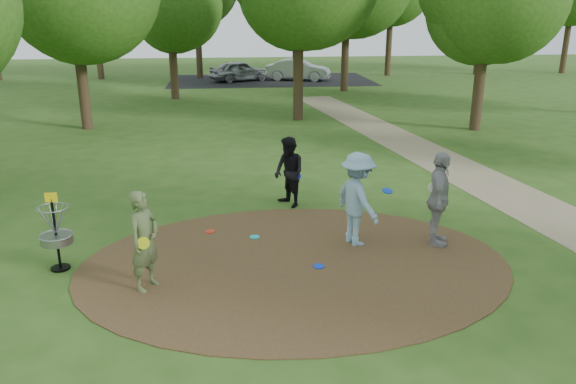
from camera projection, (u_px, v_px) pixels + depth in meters
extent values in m
plane|color=#2D5119|center=(295.00, 264.00, 10.97)|extent=(100.00, 100.00, 0.00)
cylinder|color=#47301C|center=(295.00, 264.00, 10.97)|extent=(8.40, 8.40, 0.02)
cube|color=#8C7A5B|center=(551.00, 216.00, 13.55)|extent=(7.55, 39.89, 0.01)
cube|color=black|center=(271.00, 80.00, 39.52)|extent=(14.00, 8.00, 0.01)
imported|color=#57673C|center=(144.00, 241.00, 9.76)|extent=(0.72, 0.79, 1.82)
cylinder|color=yellow|center=(143.00, 243.00, 9.54)|extent=(0.22, 0.07, 0.22)
imported|color=#86AEC7|center=(357.00, 199.00, 11.64)|extent=(1.16, 1.47, 1.99)
cylinder|color=#0B3AC7|center=(387.00, 191.00, 11.64)|extent=(0.29, 0.29, 0.08)
imported|color=black|center=(289.00, 172.00, 13.97)|extent=(0.99, 1.07, 1.77)
cylinder|color=#0E1AEE|center=(297.00, 176.00, 14.01)|extent=(0.23, 0.12, 0.22)
imported|color=#9A9A9D|center=(439.00, 199.00, 11.59)|extent=(0.84, 1.28, 2.01)
cylinder|color=white|center=(433.00, 187.00, 11.46)|extent=(0.22, 0.08, 0.22)
cylinder|color=#1ABDD5|center=(255.00, 237.00, 12.22)|extent=(0.22, 0.22, 0.02)
cylinder|color=#0D39E6|center=(319.00, 266.00, 10.82)|extent=(0.22, 0.22, 0.02)
cylinder|color=red|center=(210.00, 231.00, 12.52)|extent=(0.22, 0.22, 0.02)
imported|color=#98989F|center=(240.00, 71.00, 38.67)|extent=(4.44, 3.12, 1.40)
imported|color=#A6A9AE|center=(298.00, 70.00, 39.07)|extent=(4.68, 2.77, 1.46)
cylinder|color=black|center=(56.00, 236.00, 10.57)|extent=(0.05, 0.05, 1.35)
cylinder|color=black|center=(61.00, 268.00, 10.77)|extent=(0.36, 0.36, 0.04)
cylinder|color=gray|center=(57.00, 239.00, 10.59)|extent=(0.60, 0.60, 0.16)
torus|color=gray|center=(56.00, 235.00, 10.56)|extent=(0.63, 0.63, 0.03)
torus|color=gray|center=(52.00, 208.00, 10.39)|extent=(0.58, 0.58, 0.02)
cube|color=yellow|center=(51.00, 197.00, 10.33)|extent=(0.22, 0.02, 0.18)
cylinder|color=#332316|center=(83.00, 83.00, 22.87)|extent=(0.44, 0.44, 3.80)
cylinder|color=#332316|center=(298.00, 73.00, 24.71)|extent=(0.44, 0.44, 4.18)
cylinder|color=#332316|center=(479.00, 86.00, 22.70)|extent=(0.44, 0.44, 3.61)
sphere|color=#284B14|center=(488.00, 3.00, 21.72)|extent=(5.00, 5.00, 5.00)
cylinder|color=#332316|center=(174.00, 67.00, 30.80)|extent=(0.44, 0.44, 3.42)
sphere|color=#284B14|center=(170.00, 9.00, 29.86)|extent=(4.81, 4.81, 4.81)
cylinder|color=#332316|center=(345.00, 54.00, 33.60)|extent=(0.44, 0.44, 4.37)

